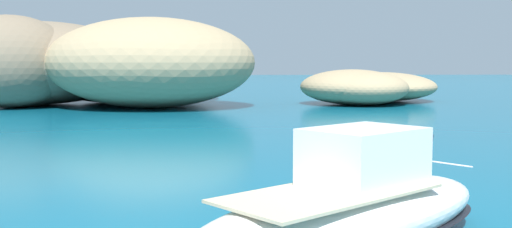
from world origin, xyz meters
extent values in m
ellipsoid|color=#756651|center=(-22.25, 51.12, 4.11)|extent=(14.67, 14.14, 8.21)
ellipsoid|color=#9E8966|center=(-9.94, 50.56, 4.00)|extent=(21.24, 19.02, 8.01)
ellipsoid|color=#756651|center=(-21.11, 55.80, 3.98)|extent=(21.34, 18.29, 7.97)
ellipsoid|color=#84755B|center=(-11.97, 62.75, 2.92)|extent=(22.62, 22.51, 5.84)
ellipsoid|color=#756651|center=(-14.87, 58.06, 2.05)|extent=(13.33, 12.79, 4.11)
ellipsoid|color=#756651|center=(-21.40, 52.88, 3.54)|extent=(14.34, 14.21, 7.08)
ellipsoid|color=#9E8966|center=(9.67, 52.53, 1.62)|extent=(9.74, 9.81, 3.23)
ellipsoid|color=#9E8966|center=(8.95, 53.56, 1.68)|extent=(13.93, 13.97, 3.37)
ellipsoid|color=#9E8966|center=(13.30, 58.92, 1.51)|extent=(11.38, 14.24, 3.02)
ellipsoid|color=white|center=(-1.29, 8.91, 0.73)|extent=(8.37, 7.28, 1.46)
cube|color=#C6B793|center=(-1.80, 8.52, 1.35)|extent=(5.08, 4.62, 0.06)
cube|color=silver|center=(-0.95, 9.17, 1.98)|extent=(3.00, 2.90, 1.20)
cube|color=#2D4756|center=(0.02, 9.92, 2.10)|extent=(1.24, 1.49, 0.64)
cylinder|color=silver|center=(1.36, 10.95, 1.53)|extent=(1.13, 1.45, 0.04)
camera|label=1|loc=(-4.03, -3.17, 3.94)|focal=41.91mm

